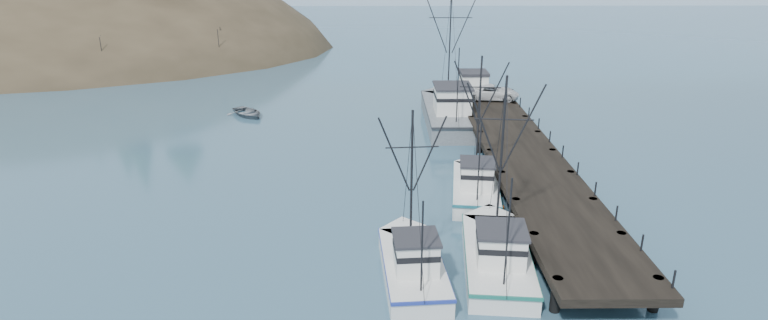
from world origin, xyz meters
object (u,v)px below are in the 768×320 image
pickup_truck (491,92)px  trawler_near (496,254)px  work_vessel (449,111)px  motorboat (248,116)px  pier_shed (473,84)px  trawler_mid (412,264)px  pier (521,153)px  trawler_far (475,185)px

pickup_truck → trawler_near: bearing=174.8°
work_vessel → motorboat: bearing=172.8°
pier_shed → pickup_truck: size_ratio=0.53×
work_vessel → pickup_truck: (4.71, 1.96, 1.61)m
work_vessel → pickup_truck: size_ratio=2.82×
trawler_mid → pier_shed: 35.61m
pier → pier_shed: size_ratio=13.75×
pier_shed → motorboat: 25.22m
trawler_mid → trawler_far: 12.85m
motorboat → pier: bearing=-72.4°
pier → work_vessel: size_ratio=2.59×
pier_shed → trawler_near: bearing=-95.9°
trawler_far → motorboat: trawler_far is taller
trawler_far → trawler_near: bearing=-91.9°
trawler_far → pier_shed: bearing=82.2°
trawler_far → pier: bearing=47.0°
trawler_mid → pickup_truck: (10.25, 32.98, 2.02)m
pickup_truck → trawler_mid: bearing=166.8°
pier → pier_shed: bearing=94.3°
trawler_mid → pickup_truck: 34.60m
pier → work_vessel: work_vessel is taller
trawler_mid → pickup_truck: size_ratio=1.67×
trawler_near → work_vessel: bearing=89.1°
motorboat → pickup_truck: bearing=-40.8°
trawler_mid → trawler_far: size_ratio=0.93×
trawler_near → motorboat: trawler_near is taller
trawler_near → trawler_far: size_ratio=1.08×
work_vessel → pier_shed: size_ratio=5.32×
pier → pickup_truck: size_ratio=7.30×
trawler_mid → motorboat: size_ratio=2.02×
pier → pier_shed: pier_shed is taller
pickup_truck → work_vessel: bearing=116.6°
trawler_mid → work_vessel: bearing=79.9°
pier → trawler_near: size_ratio=3.77×
trawler_near → pickup_truck: bearing=80.8°
trawler_mid → motorboat: trawler_mid is taller
pickup_truck → pier: bearing=-177.2°
trawler_near → pickup_truck: (5.17, 31.86, 2.02)m
pier → trawler_near: 16.11m
pier → work_vessel: bearing=106.7°
work_vessel → pier_shed: bearing=48.9°
trawler_near → trawler_far: trawler_near is taller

